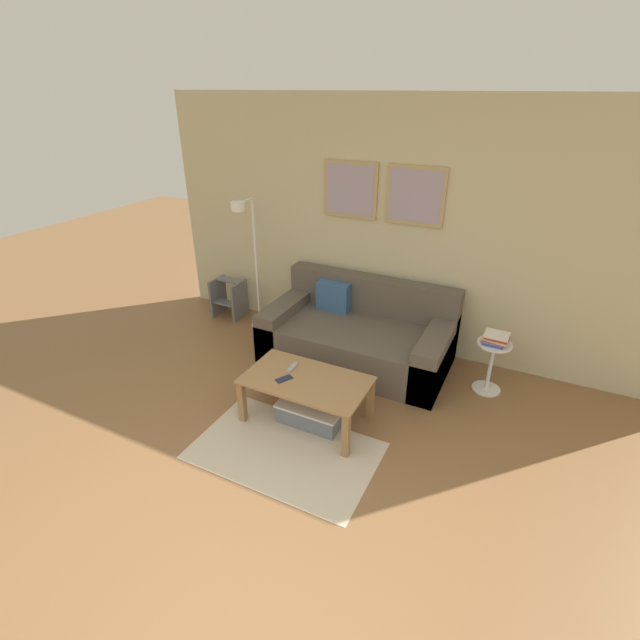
% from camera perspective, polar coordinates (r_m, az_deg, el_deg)
% --- Properties ---
extents(ground_plane, '(16.00, 16.00, 0.00)m').
position_cam_1_polar(ground_plane, '(3.10, -12.82, -30.68)').
color(ground_plane, brown).
extents(wall_back, '(5.60, 0.09, 2.55)m').
position_cam_1_polar(wall_back, '(4.82, 10.67, 10.72)').
color(wall_back, '#C6BC93').
rests_on(wall_back, ground_plane).
extents(area_rug, '(1.44, 0.90, 0.01)m').
position_cam_1_polar(area_rug, '(3.83, -4.31, -15.72)').
color(area_rug, '#C1B299').
rests_on(area_rug, ground_plane).
extents(couch, '(1.87, 1.00, 0.80)m').
position_cam_1_polar(couch, '(4.83, 4.70, -1.87)').
color(couch, brown).
rests_on(couch, ground_plane).
extents(coffee_table, '(1.04, 0.60, 0.41)m').
position_cam_1_polar(coffee_table, '(3.92, -1.70, -8.12)').
color(coffee_table, '#997047').
rests_on(coffee_table, ground_plane).
extents(storage_bin, '(0.56, 0.35, 0.18)m').
position_cam_1_polar(storage_bin, '(4.05, -0.97, -11.20)').
color(storage_bin, slate).
rests_on(storage_bin, ground_plane).
extents(floor_lamp, '(0.21, 0.43, 1.53)m').
position_cam_1_polar(floor_lamp, '(5.17, -8.77, 8.51)').
color(floor_lamp, white).
rests_on(floor_lamp, ground_plane).
extents(side_table, '(0.31, 0.31, 0.51)m').
position_cam_1_polar(side_table, '(4.58, 20.30, -4.91)').
color(side_table, white).
rests_on(side_table, ground_plane).
extents(book_stack, '(0.24, 0.18, 0.10)m').
position_cam_1_polar(book_stack, '(4.44, 20.77, -2.18)').
color(book_stack, '#335199').
rests_on(book_stack, side_table).
extents(remote_control, '(0.05, 0.15, 0.02)m').
position_cam_1_polar(remote_control, '(4.02, -3.43, -5.83)').
color(remote_control, '#99999E').
rests_on(remote_control, coffee_table).
extents(cell_phone, '(0.13, 0.15, 0.01)m').
position_cam_1_polar(cell_phone, '(3.88, -4.44, -7.24)').
color(cell_phone, '#1E2338').
rests_on(cell_phone, coffee_table).
extents(step_stool, '(0.36, 0.31, 0.47)m').
position_cam_1_polar(step_stool, '(5.84, -11.17, 2.76)').
color(step_stool, slate).
rests_on(step_stool, ground_plane).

